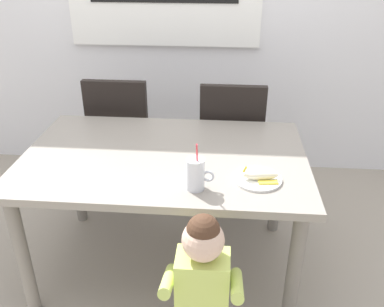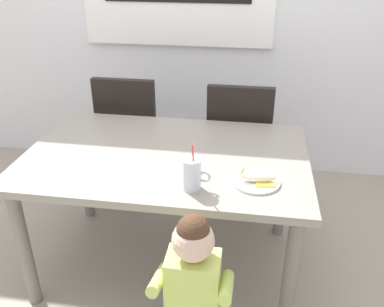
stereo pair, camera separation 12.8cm
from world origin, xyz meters
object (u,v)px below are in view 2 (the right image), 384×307
(dining_table, at_px, (166,169))
(dining_chair_left, at_px, (132,131))
(toddler_standing, at_px, (193,279))
(milk_cup, at_px, (192,176))
(snack_plate, at_px, (256,181))
(dining_chair_right, at_px, (239,140))
(peeled_banana, at_px, (259,178))

(dining_table, height_order, dining_chair_left, dining_chair_left)
(dining_chair_left, relative_size, toddler_standing, 1.15)
(dining_table, relative_size, milk_cup, 6.04)
(milk_cup, distance_m, snack_plate, 0.31)
(dining_chair_right, relative_size, toddler_standing, 1.15)
(toddler_standing, height_order, milk_cup, milk_cup)
(toddler_standing, xyz_separation_m, milk_cup, (-0.05, 0.33, 0.30))
(milk_cup, bearing_deg, peeled_banana, 16.39)
(dining_table, relative_size, toddler_standing, 1.78)
(milk_cup, height_order, peeled_banana, milk_cup)
(dining_chair_right, relative_size, peeled_banana, 5.52)
(snack_plate, bearing_deg, peeled_banana, -41.54)
(snack_plate, bearing_deg, dining_chair_right, 97.32)
(peeled_banana, bearing_deg, toddler_standing, -120.56)
(milk_cup, xyz_separation_m, peeled_banana, (0.30, 0.09, -0.04))
(dining_chair_right, xyz_separation_m, snack_plate, (0.12, -0.90, 0.22))
(milk_cup, bearing_deg, dining_table, 120.44)
(dining_chair_left, xyz_separation_m, peeled_banana, (0.90, -0.94, 0.24))
(dining_chair_right, bearing_deg, toddler_standing, 85.04)
(dining_table, height_order, toddler_standing, toddler_standing)
(dining_chair_left, xyz_separation_m, dining_chair_right, (0.77, -0.03, 0.00))
(milk_cup, xyz_separation_m, snack_plate, (0.28, 0.10, -0.06))
(dining_table, height_order, milk_cup, milk_cup)
(snack_plate, bearing_deg, dining_table, 154.64)
(dining_table, distance_m, toddler_standing, 0.71)
(dining_chair_left, xyz_separation_m, snack_plate, (0.89, -0.93, 0.22))
(toddler_standing, bearing_deg, milk_cup, 99.40)
(dining_chair_left, height_order, toddler_standing, dining_chair_left)
(dining_table, bearing_deg, toddler_standing, -69.38)
(dining_chair_right, xyz_separation_m, milk_cup, (-0.17, -1.00, 0.28))
(dining_chair_left, relative_size, peeled_banana, 5.52)
(peeled_banana, bearing_deg, dining_chair_right, 98.10)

